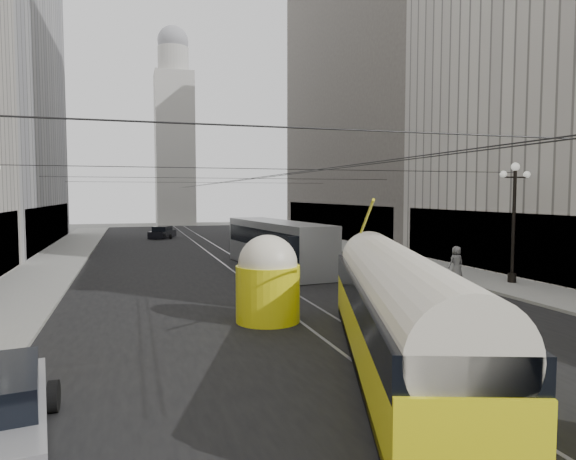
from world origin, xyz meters
TOP-DOWN VIEW (x-y plane):
  - road at (0.00, 32.50)m, footprint 20.00×85.00m
  - sidewalk_left at (-12.00, 36.00)m, footprint 4.00×72.00m
  - sidewalk_right at (12.00, 36.00)m, footprint 4.00×72.00m
  - rail_left at (-0.75, 32.50)m, footprint 0.12×85.00m
  - rail_right at (0.75, 32.50)m, footprint 0.12×85.00m
  - building_right_far at (20.00, 48.00)m, footprint 12.60×32.60m
  - distant_tower at (0.00, 80.00)m, footprint 6.00×6.00m
  - lamppost_right_mid at (12.60, 18.00)m, footprint 1.86×0.44m
  - catenary at (0.12, 31.49)m, footprint 25.00×72.00m
  - streetcar at (0.19, 8.05)m, footprint 6.65×14.72m
  - city_bus at (2.16, 27.23)m, footprint 3.98×12.51m
  - sedan_white_far at (4.30, 43.49)m, footprint 3.40×4.79m
  - sedan_dark_far at (-3.59, 53.65)m, footprint 3.30×4.54m
  - pedestrian_sidewalk_right at (10.50, 19.96)m, footprint 0.92×0.60m

SIDE VIEW (x-z plane):
  - road at x=0.00m, z-range -0.01..0.01m
  - rail_left at x=-0.75m, z-range -0.02..0.02m
  - rail_right at x=0.75m, z-range -0.02..0.02m
  - sidewalk_left at x=-12.00m, z-range 0.00..0.15m
  - sidewalk_right at x=12.00m, z-range 0.00..0.15m
  - sedan_dark_far at x=-3.59m, z-range -0.06..1.26m
  - sedan_white_far at x=4.30m, z-range -0.07..1.33m
  - pedestrian_sidewalk_right at x=10.50m, z-range 0.15..1.97m
  - streetcar at x=0.19m, z-range -0.04..3.34m
  - city_bus at x=2.16m, z-range 0.15..3.27m
  - lamppost_right_mid at x=12.60m, z-range 0.56..6.93m
  - catenary at x=0.12m, z-range 5.77..6.00m
  - distant_tower at x=0.00m, z-range -0.71..30.65m
  - building_right_far at x=20.00m, z-range 0.01..32.61m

